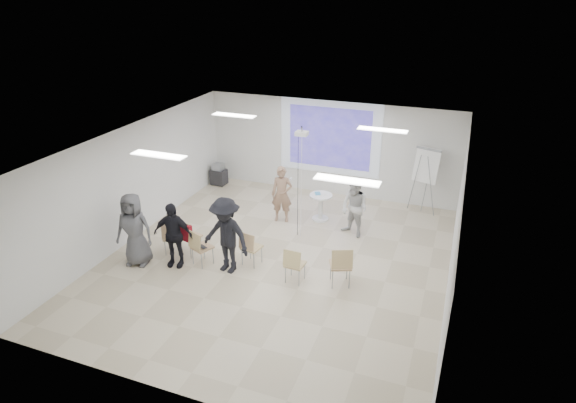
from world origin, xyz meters
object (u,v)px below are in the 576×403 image
(audience_mid, at_px, (226,231))
(pedestal_table, at_px, (321,205))
(player_left, at_px, (282,191))
(flipchart_easel, at_px, (426,166))
(chair_far_left, at_px, (171,236))
(laptop, at_px, (203,246))
(player_right, at_px, (355,205))
(chair_center, at_px, (250,246))
(audience_outer, at_px, (134,225))
(chair_right_far, at_px, (341,264))
(chair_left_mid, at_px, (187,235))
(chair_left_inner, at_px, (199,245))
(av_cart, at_px, (219,175))
(audience_left, at_px, (173,230))
(chair_right_inner, at_px, (294,263))

(audience_mid, bearing_deg, pedestal_table, 79.40)
(player_left, height_order, flipchart_easel, flipchart_easel)
(chair_far_left, bearing_deg, laptop, -26.74)
(player_right, height_order, chair_center, player_right)
(audience_outer, bearing_deg, chair_right_far, -2.63)
(player_right, distance_m, chair_right_far, 2.49)
(chair_left_mid, bearing_deg, flipchart_easel, 56.95)
(chair_left_inner, distance_m, audience_outer, 1.61)
(av_cart, bearing_deg, audience_outer, -80.48)
(chair_left_mid, distance_m, av_cart, 4.64)
(laptop, bearing_deg, pedestal_table, -98.35)
(chair_left_mid, bearing_deg, audience_mid, 1.80)
(pedestal_table, bearing_deg, audience_left, -125.75)
(audience_left, distance_m, av_cart, 5.13)
(player_right, relative_size, chair_right_inner, 2.04)
(player_right, xyz_separation_m, audience_left, (-3.66, -2.96, 0.03))
(laptop, bearing_deg, av_cart, -43.83)
(chair_left_inner, height_order, av_cart, chair_left_inner)
(chair_right_inner, xyz_separation_m, audience_mid, (-1.64, -0.07, 0.54))
(chair_left_inner, distance_m, audience_left, 0.72)
(chair_center, distance_m, chair_right_inner, 1.28)
(chair_right_inner, distance_m, audience_outer, 3.89)
(pedestal_table, distance_m, chair_center, 3.07)
(flipchart_easel, bearing_deg, chair_right_inner, -97.20)
(chair_far_left, height_order, laptop, chair_far_left)
(chair_far_left, distance_m, chair_left_inner, 0.95)
(flipchart_easel, bearing_deg, chair_center, -109.98)
(chair_center, height_order, av_cart, chair_center)
(chair_right_far, bearing_deg, laptop, 161.85)
(chair_far_left, xyz_separation_m, audience_mid, (1.64, -0.20, 0.55))
(chair_right_far, relative_size, audience_outer, 0.49)
(chair_right_far, bearing_deg, pedestal_table, 92.54)
(player_right, relative_size, flipchart_easel, 0.91)
(audience_left, xyz_separation_m, flipchart_easel, (5.21, 5.07, 0.53))
(player_right, relative_size, chair_far_left, 2.09)
(chair_right_inner, height_order, chair_right_far, chair_right_far)
(chair_left_inner, relative_size, audience_outer, 0.45)
(audience_mid, relative_size, flipchart_easel, 1.07)
(pedestal_table, xyz_separation_m, player_right, (1.10, -0.59, 0.45))
(player_right, bearing_deg, audience_left, -113.63)
(chair_left_inner, xyz_separation_m, audience_left, (-0.58, -0.18, 0.39))
(player_left, height_order, chair_center, player_left)
(laptop, xyz_separation_m, audience_left, (-0.61, -0.27, 0.44))
(chair_left_inner, distance_m, chair_right_inner, 2.36)
(player_left, distance_m, audience_outer, 4.16)
(chair_left_inner, bearing_deg, player_right, 64.43)
(player_left, distance_m, audience_left, 3.48)
(chair_far_left, bearing_deg, audience_mid, -25.90)
(chair_left_inner, height_order, chair_right_inner, chair_left_inner)
(chair_right_inner, bearing_deg, player_left, 119.38)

